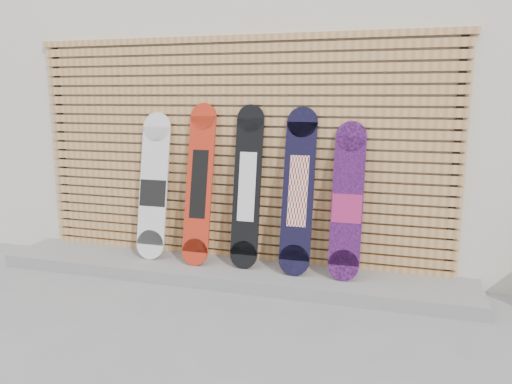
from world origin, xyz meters
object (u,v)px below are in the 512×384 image
Objects in this scene: snowboard_0 at (154,187)px; snowboard_4 at (347,202)px; snowboard_1 at (199,184)px; snowboard_2 at (247,187)px; snowboard_3 at (298,191)px.

snowboard_0 is 1.04× the size of snowboard_4.
snowboard_1 is 0.48m from snowboard_2.
snowboard_0 is at bearing 179.31° from snowboard_4.
snowboard_4 is at bearing -0.10° from snowboard_1.
snowboard_1 reaches higher than snowboard_2.
snowboard_1 is at bearing -2.36° from snowboard_0.
snowboard_4 is at bearing -1.73° from snowboard_2.
snowboard_2 is at bearing 0.31° from snowboard_0.
snowboard_0 is at bearing -179.69° from snowboard_2.
snowboard_0 is 1.49m from snowboard_3.
snowboard_2 reaches higher than snowboard_0.
snowboard_2 is at bearing 178.27° from snowboard_4.
snowboard_1 reaches higher than snowboard_0.
snowboard_4 is at bearing -0.69° from snowboard_0.
snowboard_3 reaches higher than snowboard_0.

